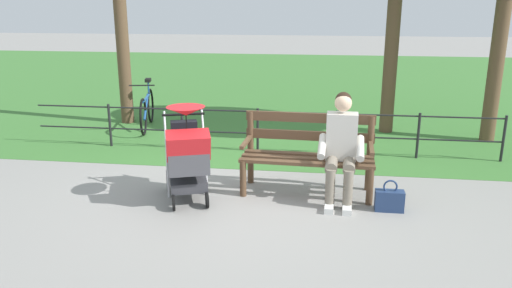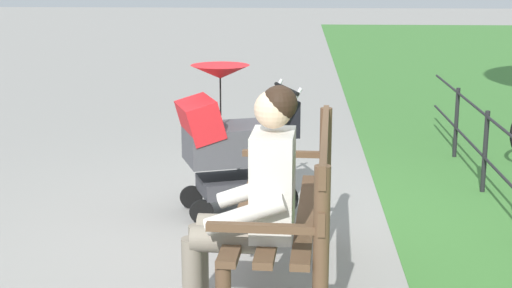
% 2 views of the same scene
% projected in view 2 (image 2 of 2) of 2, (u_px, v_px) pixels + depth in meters
% --- Properties ---
extents(ground_plane, '(60.00, 60.00, 0.00)m').
position_uv_depth(ground_plane, '(279.00, 238.00, 5.35)').
color(ground_plane, gray).
extents(park_bench, '(1.62, 0.67, 0.96)m').
position_uv_depth(park_bench, '(295.00, 203.00, 4.41)').
color(park_bench, brown).
rests_on(park_bench, ground).
extents(person_on_bench, '(0.55, 0.74, 1.28)m').
position_uv_depth(person_on_bench, '(252.00, 197.00, 4.01)').
color(person_on_bench, slate).
rests_on(person_on_bench, ground).
extents(stroller, '(0.75, 0.99, 1.15)m').
position_uv_depth(stroller, '(230.00, 138.00, 5.77)').
color(stroller, black).
rests_on(stroller, ground).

